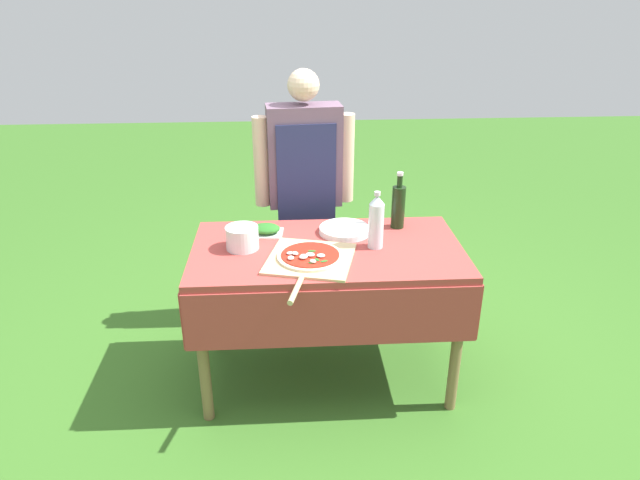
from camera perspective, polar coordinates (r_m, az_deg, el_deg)
The scene contains 9 objects.
ground_plane at distance 3.12m, azimuth 0.66°, elevation -13.27°, with size 12.00×12.00×0.00m, color #386B23.
prep_table at distance 2.78m, azimuth 0.72°, elevation -2.72°, with size 1.31×0.72×0.75m.
person_cook at distance 3.23m, azimuth -1.55°, elevation 5.95°, with size 0.56×0.21×1.50m.
pizza_on_peel at distance 2.59m, azimuth -1.05°, elevation -1.85°, with size 0.46×0.62×0.05m.
oil_bottle at distance 2.94m, azimuth 7.84°, elevation 3.41°, with size 0.07×0.07×0.30m.
water_bottle at distance 2.69m, azimuth 5.64°, elevation 1.87°, with size 0.07×0.07×0.28m.
herb_container at distance 2.88m, azimuth -5.46°, elevation 1.07°, with size 0.18×0.15×0.05m.
mixing_tub at distance 2.72m, azimuth -7.79°, elevation 0.23°, with size 0.16×0.16×0.11m, color silver.
plate_stack at distance 2.88m, azimuth 2.48°, elevation 1.01°, with size 0.26×0.26×0.03m.
Camera 1 is at (-0.19, -2.46, 1.92)m, focal length 32.00 mm.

